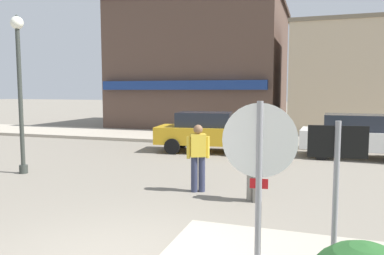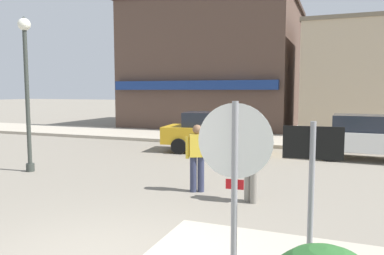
{
  "view_description": "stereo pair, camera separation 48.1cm",
  "coord_description": "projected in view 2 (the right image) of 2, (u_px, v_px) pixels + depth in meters",
  "views": [
    {
      "loc": [
        2.59,
        -4.23,
        2.41
      ],
      "look_at": [
        -0.29,
        4.5,
        1.5
      ],
      "focal_mm": 35.0,
      "sensor_mm": 36.0,
      "label": 1
    },
    {
      "loc": [
        3.04,
        -4.06,
        2.41
      ],
      "look_at": [
        -0.29,
        4.5,
        1.5
      ],
      "focal_mm": 35.0,
      "sensor_mm": 36.0,
      "label": 2
    }
  ],
  "objects": [
    {
      "name": "lamp_post",
      "position": [
        26.0,
        72.0,
        10.9
      ],
      "size": [
        0.36,
        0.36,
        4.54
      ],
      "color": "#333833",
      "rests_on": "ground"
    },
    {
      "name": "building_corner_shop",
      "position": [
        218.0,
        67.0,
        25.21
      ],
      "size": [
        10.39,
        10.13,
        8.0
      ],
      "color": "brown",
      "rests_on": "ground"
    },
    {
      "name": "pedestrian_crossing_near",
      "position": [
        251.0,
        163.0,
        8.03
      ],
      "size": [
        0.5,
        0.39,
        1.61
      ],
      "color": "gray",
      "rests_on": "ground"
    },
    {
      "name": "one_way_sign",
      "position": [
        311.0,
        195.0,
        3.87
      ],
      "size": [
        0.6,
        0.07,
        2.1
      ],
      "color": "gray",
      "rests_on": "ground"
    },
    {
      "name": "building_storefront_left_near",
      "position": [
        376.0,
        79.0,
        19.54
      ],
      "size": [
        7.36,
        5.14,
        5.99
      ],
      "color": "tan",
      "rests_on": "ground"
    },
    {
      "name": "parked_car_second",
      "position": [
        368.0,
        137.0,
        12.99
      ],
      "size": [
        4.07,
        2.01,
        1.56
      ],
      "color": "white",
      "rests_on": "ground"
    },
    {
      "name": "kerb_far",
      "position": [
        267.0,
        140.0,
        17.63
      ],
      "size": [
        80.0,
        4.0,
        0.15
      ],
      "primitive_type": "cube",
      "color": "#A89E8C",
      "rests_on": "ground"
    },
    {
      "name": "stop_sign",
      "position": [
        235.0,
        173.0,
        4.07
      ],
      "size": [
        0.82,
        0.09,
        2.3
      ],
      "color": "gray",
      "rests_on": "ground"
    },
    {
      "name": "parked_car_nearest",
      "position": [
        214.0,
        131.0,
        14.66
      ],
      "size": [
        4.17,
        2.23,
        1.56
      ],
      "color": "gold",
      "rests_on": "ground"
    },
    {
      "name": "pedestrian_crossing_far",
      "position": [
        197.0,
        156.0,
        8.86
      ],
      "size": [
        0.53,
        0.35,
        1.61
      ],
      "color": "#2D334C",
      "rests_on": "ground"
    }
  ]
}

